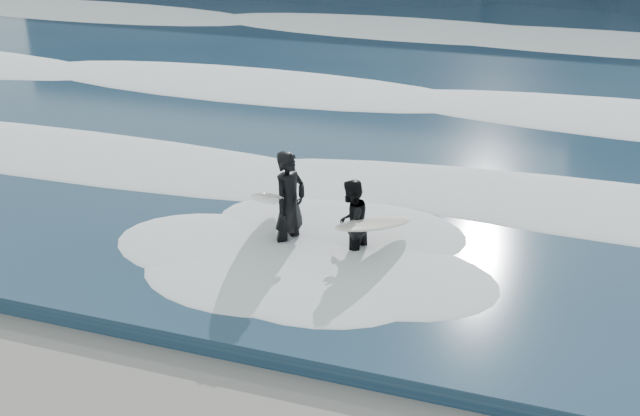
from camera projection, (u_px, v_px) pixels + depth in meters
The scene contains 6 objects.
sea at pixel (515, 23), 33.41m from camera, with size 90.00×52.00×0.30m, color navy.
foam_near at pixel (399, 190), 16.02m from camera, with size 60.00×3.20×0.20m, color white.
foam_mid at pixel (461, 98), 22.07m from camera, with size 60.00×4.00×0.24m, color white.
foam_far at pixel (503, 34), 29.84m from camera, with size 60.00×4.80×0.30m, color white.
surfer_left at pixel (286, 204), 13.91m from camera, with size 1.31×2.12×1.96m.
surfer_right at pixel (355, 223), 13.64m from camera, with size 1.44×2.18×1.57m.
Camera 1 is at (3.36, -5.51, 6.53)m, focal length 45.00 mm.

